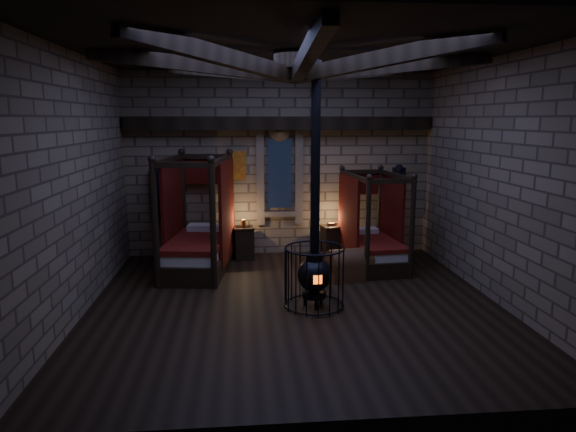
{
  "coord_description": "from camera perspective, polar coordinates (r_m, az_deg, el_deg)",
  "views": [
    {
      "loc": [
        -0.89,
        -8.37,
        3.15
      ],
      "look_at": [
        -0.07,
        0.6,
        1.44
      ],
      "focal_mm": 32.0,
      "sensor_mm": 36.0,
      "label": 1
    }
  ],
  "objects": [
    {
      "name": "room",
      "position": [
        8.53,
        0.79,
        14.75
      ],
      "size": [
        7.02,
        7.02,
        4.29
      ],
      "color": "black",
      "rests_on": "ground"
    },
    {
      "name": "trunk_right",
      "position": [
        10.34,
        6.86,
        -5.45
      ],
      "size": [
        0.95,
        0.71,
        0.63
      ],
      "rotation": [
        0.0,
        0.0,
        0.22
      ],
      "color": "#58331B",
      "rests_on": "ground"
    },
    {
      "name": "trunk_left",
      "position": [
        10.32,
        -10.66,
        -5.77
      ],
      "size": [
        0.82,
        0.58,
        0.56
      ],
      "rotation": [
        0.0,
        0.0,
        0.13
      ],
      "color": "#58331B",
      "rests_on": "ground"
    },
    {
      "name": "bed_right",
      "position": [
        11.25,
        9.33,
        -3.02
      ],
      "size": [
        1.19,
        2.01,
        2.01
      ],
      "rotation": [
        0.0,
        0.0,
        0.09
      ],
      "color": "black",
      "rests_on": "ground"
    },
    {
      "name": "bed_left",
      "position": [
        10.93,
        -9.9,
        -2.96
      ],
      "size": [
        1.49,
        2.42,
        2.38
      ],
      "rotation": [
        0.0,
        0.0,
        -0.13
      ],
      "color": "black",
      "rests_on": "ground"
    },
    {
      "name": "nightstand_right",
      "position": [
        11.93,
        4.83,
        -2.75
      ],
      "size": [
        0.53,
        0.52,
        0.79
      ],
      "rotation": [
        0.0,
        0.0,
        0.22
      ],
      "color": "black",
      "rests_on": "ground"
    },
    {
      "name": "nightstand_left",
      "position": [
        11.71,
        -4.93,
        -2.95
      ],
      "size": [
        0.52,
        0.5,
        0.91
      ],
      "rotation": [
        0.0,
        0.0,
        0.12
      ],
      "color": "black",
      "rests_on": "ground"
    },
    {
      "name": "stove",
      "position": [
        8.69,
        2.94,
        -6.15
      ],
      "size": [
        1.02,
        1.02,
        4.05
      ],
      "rotation": [
        0.0,
        0.0,
        0.06
      ],
      "color": "black",
      "rests_on": "ground"
    }
  ]
}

